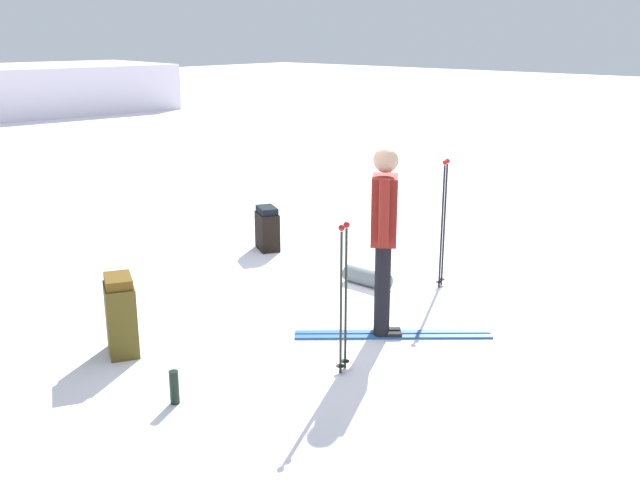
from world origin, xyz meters
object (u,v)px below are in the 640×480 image
backpack_bright (121,316)px  ski_poles_planted_near (443,218)px  thermos_bottle (174,387)px  ski_pair_near (393,334)px  sleeping_mat_rolled (367,278)px  backpack_large_dark (267,229)px  skier_standing (384,231)px  ski_poles_planted_far (343,290)px

backpack_bright → ski_poles_planted_near: ski_poles_planted_near is taller
backpack_bright → thermos_bottle: (-0.25, -1.04, -0.21)m
ski_pair_near → sleeping_mat_rolled: (0.89, 1.00, 0.08)m
ski_pair_near → backpack_large_dark: 2.99m
backpack_large_dark → backpack_bright: size_ratio=0.80×
ski_pair_near → backpack_large_dark: (1.10, 2.76, 0.26)m
ski_pair_near → backpack_large_dark: size_ratio=2.59×
ski_pair_near → backpack_bright: size_ratio=2.07×
skier_standing → backpack_large_dark: bearing=67.2°
ski_poles_planted_near → backpack_large_dark: bearing=97.3°
ski_pair_near → thermos_bottle: (-2.07, 0.47, 0.12)m
skier_standing → backpack_bright: skier_standing is taller
backpack_bright → ski_pair_near: bearing=-39.6°
ski_poles_planted_near → ski_poles_planted_far: 2.30m
backpack_bright → ski_poles_planted_far: ski_poles_planted_far is taller
ski_poles_planted_near → ski_poles_planted_far: size_ratio=1.11×
ski_pair_near → skier_standing: bearing=91.9°
ski_pair_near → thermos_bottle: 2.13m
sleeping_mat_rolled → skier_standing: bearing=-135.8°
sleeping_mat_rolled → thermos_bottle: bearing=-169.8°
skier_standing → sleeping_mat_rolled: skier_standing is taller
backpack_bright → ski_poles_planted_near: (3.23, -1.10, 0.42)m
thermos_bottle → backpack_large_dark: bearing=35.8°
thermos_bottle → ski_poles_planted_far: bearing=-25.0°
skier_standing → backpack_bright: size_ratio=2.47×
backpack_large_dark → ski_pair_near: bearing=-111.8°
ski_poles_planted_far → skier_standing: bearing=15.9°
thermos_bottle → skier_standing: bearing=-9.4°
ski_poles_planted_far → thermos_bottle: (-1.24, 0.58, -0.56)m
backpack_bright → thermos_bottle: size_ratio=2.65×
skier_standing → sleeping_mat_rolled: (0.90, 0.87, -0.86)m
ski_pair_near → ski_poles_planted_near: (1.40, 0.41, 0.75)m
sleeping_mat_rolled → thermos_bottle: size_ratio=2.12×
backpack_large_dark → backpack_bright: bearing=-156.8°
skier_standing → ski_poles_planted_far: bearing=-164.1°
ski_poles_planted_near → sleeping_mat_rolled: ski_poles_planted_near is taller
ski_pair_near → ski_poles_planted_far: ski_poles_planted_far is taller
ski_poles_planted_near → ski_pair_near: bearing=-163.9°
backpack_large_dark → ski_poles_planted_near: 2.43m
skier_standing → ski_pair_near: skier_standing is taller
backpack_bright → ski_poles_planted_far: bearing=-58.4°
backpack_large_dark → thermos_bottle: 3.92m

